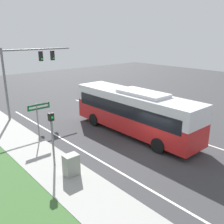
% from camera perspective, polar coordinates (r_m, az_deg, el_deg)
% --- Properties ---
extents(ground_plane, '(80.00, 80.00, 0.00)m').
position_cam_1_polar(ground_plane, '(17.08, 9.84, -8.79)').
color(ground_plane, '#38383A').
extents(sidewalk, '(2.80, 80.00, 0.12)m').
position_cam_1_polar(sidewalk, '(13.37, -7.95, -16.36)').
color(sidewalk, '#9E9E99').
rests_on(sidewalk, ground_plane).
extents(grass_verge, '(3.60, 80.00, 0.10)m').
position_cam_1_polar(grass_verge, '(12.30, -21.35, -20.98)').
color(grass_verge, '#3D6633').
rests_on(grass_verge, ground_plane).
extents(lane_divider_near, '(0.14, 30.00, 0.01)m').
position_cam_1_polar(lane_divider_near, '(14.74, 0.72, -12.98)').
color(lane_divider_near, silver).
rests_on(lane_divider_near, ground_plane).
extents(lane_divider_far, '(0.14, 30.00, 0.01)m').
position_cam_1_polar(lane_divider_far, '(19.80, 16.48, -5.51)').
color(lane_divider_far, silver).
rests_on(lane_divider_far, ground_plane).
extents(bus, '(2.74, 11.12, 3.50)m').
position_cam_1_polar(bus, '(19.14, 5.02, 0.46)').
color(bus, red).
rests_on(bus, ground_plane).
extents(signal_gantry, '(6.63, 0.41, 6.41)m').
position_cam_1_polar(signal_gantry, '(24.00, -18.97, 9.58)').
color(signal_gantry, slate).
rests_on(signal_gantry, ground_plane).
extents(pedestrian_signal, '(0.28, 0.34, 3.31)m').
position_cam_1_polar(pedestrian_signal, '(14.45, -13.53, -4.30)').
color(pedestrian_signal, slate).
rests_on(pedestrian_signal, ground_plane).
extents(street_sign, '(1.66, 0.08, 2.86)m').
position_cam_1_polar(street_sign, '(18.31, -16.48, -0.48)').
color(street_sign, slate).
rests_on(street_sign, ground_plane).
extents(utility_cabinet, '(0.80, 0.58, 1.19)m').
position_cam_1_polar(utility_cabinet, '(13.90, -9.29, -11.86)').
color(utility_cabinet, gray).
rests_on(utility_cabinet, sidewalk).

